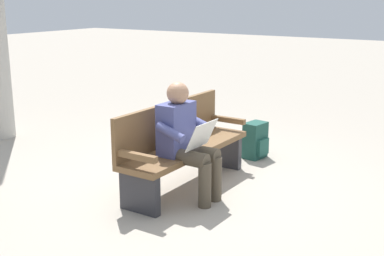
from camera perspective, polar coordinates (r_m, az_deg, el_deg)
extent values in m
plane|color=#A89E8E|center=(5.59, -0.57, -6.47)|extent=(40.00, 40.00, 0.00)
cube|color=brown|center=(5.45, -0.58, -2.35)|extent=(1.80, 0.49, 0.06)
cube|color=brown|center=(5.50, -2.45, 0.55)|extent=(1.80, 0.06, 0.45)
cube|color=brown|center=(6.12, 3.84, 0.93)|extent=(0.06, 0.48, 0.06)
cube|color=brown|center=(4.76, -6.29, -3.08)|extent=(0.06, 0.48, 0.06)
cube|color=#2D2D33|center=(6.17, 3.55, -2.54)|extent=(0.08, 0.43, 0.39)
cube|color=#2D2D33|center=(4.92, -5.80, -7.11)|extent=(0.08, 0.43, 0.39)
cube|color=#474C84|center=(5.14, -1.74, -0.04)|extent=(0.40, 0.22, 0.52)
sphere|color=#A87A5B|center=(5.05, -1.59, 3.87)|extent=(0.22, 0.22, 0.22)
cylinder|color=#4C4233|center=(5.18, 0.82, -2.76)|extent=(0.15, 0.42, 0.15)
cylinder|color=#4C4233|center=(5.02, -0.40, -3.32)|extent=(0.15, 0.42, 0.15)
cylinder|color=#4C4233|center=(5.16, 2.59, -5.64)|extent=(0.13, 0.13, 0.45)
cylinder|color=#4C4233|center=(5.00, 1.42, -6.31)|extent=(0.13, 0.13, 0.45)
cylinder|color=#474C84|center=(5.27, 0.64, 0.63)|extent=(0.09, 0.31, 0.18)
cylinder|color=#474C84|center=(4.89, -2.39, -0.50)|extent=(0.09, 0.31, 0.18)
cube|color=silver|center=(4.99, 1.09, -0.81)|extent=(0.40, 0.14, 0.27)
cube|color=#1E4C42|center=(6.54, 6.99, -1.34)|extent=(0.31, 0.24, 0.45)
cube|color=#23574C|center=(6.50, 7.86, -2.10)|extent=(0.21, 0.07, 0.20)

